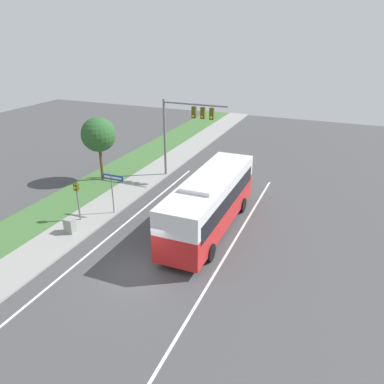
# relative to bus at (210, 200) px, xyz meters

# --- Properties ---
(ground_plane) EXTENTS (80.00, 80.00, 0.00)m
(ground_plane) POSITION_rel_bus_xyz_m (-1.72, -5.67, -2.04)
(ground_plane) COLOR #424244
(sidewalk) EXTENTS (2.80, 80.00, 0.12)m
(sidewalk) POSITION_rel_bus_xyz_m (-7.92, -5.67, -1.98)
(sidewalk) COLOR gray
(sidewalk) RESTS_ON ground_plane
(grass_verge) EXTENTS (3.60, 80.00, 0.10)m
(grass_verge) POSITION_rel_bus_xyz_m (-11.12, -5.67, -1.99)
(grass_verge) COLOR #3D6633
(grass_verge) RESTS_ON ground_plane
(lane_divider_near) EXTENTS (0.14, 30.00, 0.01)m
(lane_divider_near) POSITION_rel_bus_xyz_m (-5.32, -5.67, -2.03)
(lane_divider_near) COLOR silver
(lane_divider_near) RESTS_ON ground_plane
(lane_divider_far) EXTENTS (0.14, 30.00, 0.01)m
(lane_divider_far) POSITION_rel_bus_xyz_m (1.88, -5.67, -2.03)
(lane_divider_far) COLOR silver
(lane_divider_far) RESTS_ON ground_plane
(bus) EXTENTS (2.74, 10.48, 3.68)m
(bus) POSITION_rel_bus_xyz_m (0.00, 0.00, 0.00)
(bus) COLOR red
(bus) RESTS_ON ground_plane
(signal_gantry) EXTENTS (5.48, 0.41, 6.53)m
(signal_gantry) POSITION_rel_bus_xyz_m (-4.92, 7.50, 2.72)
(signal_gantry) COLOR slate
(signal_gantry) RESTS_ON ground_plane
(pedestrian_signal) EXTENTS (0.28, 0.34, 2.66)m
(pedestrian_signal) POSITION_rel_bus_xyz_m (-8.22, -2.23, -0.20)
(pedestrian_signal) COLOR slate
(pedestrian_signal) RESTS_ON ground_plane
(street_sign) EXTENTS (1.56, 0.08, 2.96)m
(street_sign) POSITION_rel_bus_xyz_m (-6.66, -0.53, 0.06)
(street_sign) COLOR slate
(street_sign) RESTS_ON ground_plane
(utility_cabinet) EXTENTS (0.59, 0.52, 0.91)m
(utility_cabinet) POSITION_rel_bus_xyz_m (-7.72, -3.82, -1.46)
(utility_cabinet) COLOR gray
(utility_cabinet) RESTS_ON sidewalk
(roadside_tree) EXTENTS (2.76, 2.76, 5.21)m
(roadside_tree) POSITION_rel_bus_xyz_m (-11.11, 4.42, 1.87)
(roadside_tree) COLOR brown
(roadside_tree) RESTS_ON grass_verge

